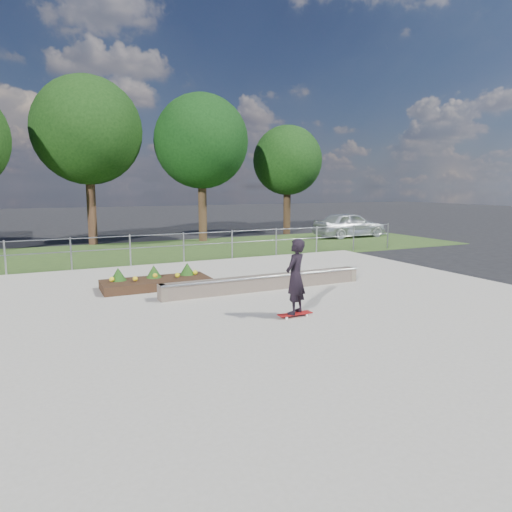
{
  "coord_description": "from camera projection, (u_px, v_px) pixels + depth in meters",
  "views": [
    {
      "loc": [
        -4.92,
        -9.25,
        2.92
      ],
      "look_at": [
        0.2,
        1.5,
        1.1
      ],
      "focal_mm": 32.0,
      "sensor_mm": 36.0,
      "label": 1
    }
  ],
  "objects": [
    {
      "name": "tree_far_right",
      "position": [
        287.0,
        161.0,
        27.77
      ],
      "size": [
        4.2,
        4.2,
        6.6
      ],
      "color": "black",
      "rests_on": "ground"
    },
    {
      "name": "planter_bed",
      "position": [
        156.0,
        281.0,
        13.03
      ],
      "size": [
        3.0,
        1.2,
        0.61
      ],
      "color": "black",
      "rests_on": "concrete_slab"
    },
    {
      "name": "tree_mid_left",
      "position": [
        87.0,
        131.0,
        22.26
      ],
      "size": [
        5.25,
        5.25,
        8.25
      ],
      "color": "#392116",
      "rests_on": "ground"
    },
    {
      "name": "concrete_slab",
      "position": [
        276.0,
        310.0,
        10.78
      ],
      "size": [
        15.0,
        15.0,
        0.06
      ],
      "primitive_type": "cube",
      "color": "#A39E91",
      "rests_on": "ground"
    },
    {
      "name": "skateboarder",
      "position": [
        295.0,
        277.0,
        9.96
      ],
      "size": [
        0.8,
        0.67,
        1.74
      ],
      "color": "white",
      "rests_on": "concrete_slab"
    },
    {
      "name": "grind_ledge",
      "position": [
        265.0,
        282.0,
        12.75
      ],
      "size": [
        6.0,
        0.44,
        0.43
      ],
      "color": "brown",
      "rests_on": "concrete_slab"
    },
    {
      "name": "tree_mid_right",
      "position": [
        201.0,
        142.0,
        23.77
      ],
      "size": [
        4.9,
        4.9,
        7.7
      ],
      "color": "#362315",
      "rests_on": "ground"
    },
    {
      "name": "parked_car",
      "position": [
        349.0,
        225.0,
        26.33
      ],
      "size": [
        4.29,
        1.73,
        1.46
      ],
      "primitive_type": "imported",
      "rotation": [
        0.0,
        0.0,
        1.57
      ],
      "color": "silver",
      "rests_on": "ground"
    },
    {
      "name": "ground",
      "position": [
        276.0,
        311.0,
        10.79
      ],
      "size": [
        120.0,
        120.0,
        0.0
      ],
      "primitive_type": "plane",
      "color": "black",
      "rests_on": "ground"
    },
    {
      "name": "grass_verge",
      "position": [
        162.0,
        252.0,
        20.6
      ],
      "size": [
        30.0,
        8.0,
        0.02
      ],
      "primitive_type": "cube",
      "color": "#2E481D",
      "rests_on": "ground"
    },
    {
      "name": "fence",
      "position": [
        184.0,
        243.0,
        17.36
      ],
      "size": [
        20.06,
        0.06,
        1.2
      ],
      "color": "gray",
      "rests_on": "ground"
    }
  ]
}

